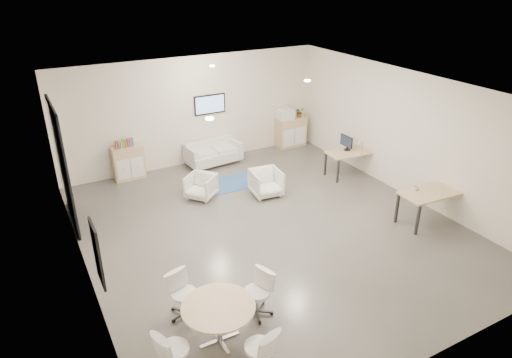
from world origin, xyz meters
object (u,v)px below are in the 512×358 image
(sideboard_right, at_px, (291,132))
(loveseat, at_px, (213,154))
(armchair_left, at_px, (201,185))
(desk_front, at_px, (431,195))
(armchair_right, at_px, (266,182))
(desk_rear, at_px, (350,154))
(round_table, at_px, (218,310))
(sideboard_left, at_px, (129,163))

(sideboard_right, xyz_separation_m, loveseat, (-2.89, -0.14, -0.16))
(armchair_left, bearing_deg, desk_front, 8.85)
(armchair_left, relative_size, armchair_right, 0.91)
(desk_front, bearing_deg, armchair_left, 142.23)
(sideboard_right, distance_m, desk_rear, 2.77)
(armchair_right, bearing_deg, round_table, -121.48)
(armchair_right, bearing_deg, desk_front, -41.85)
(sideboard_right, xyz_separation_m, desk_front, (0.15, -5.74, 0.21))
(sideboard_left, height_order, round_table, sideboard_left)
(desk_front, bearing_deg, sideboard_right, 94.83)
(sideboard_left, distance_m, armchair_right, 3.98)
(loveseat, relative_size, round_table, 1.42)
(desk_rear, relative_size, round_table, 1.21)
(sideboard_left, distance_m, round_table, 6.89)
(sideboard_left, relative_size, sideboard_right, 0.98)
(sideboard_right, distance_m, desk_front, 5.74)
(sideboard_right, xyz_separation_m, desk_rear, (0.23, -2.75, 0.15))
(armchair_left, bearing_deg, loveseat, 108.36)
(sideboard_left, relative_size, desk_rear, 0.67)
(sideboard_right, distance_m, armchair_right, 3.72)
(sideboard_right, height_order, loveseat, sideboard_right)
(armchair_left, height_order, armchair_right, armchair_right)
(sideboard_right, height_order, desk_rear, sideboard_right)
(armchair_right, height_order, desk_rear, armchair_right)
(armchair_left, relative_size, desk_front, 0.46)
(loveseat, xyz_separation_m, desk_front, (3.05, -5.60, 0.37))
(sideboard_right, relative_size, desk_front, 0.64)
(armchair_left, bearing_deg, sideboard_left, 172.45)
(armchair_left, height_order, desk_front, desk_front)
(desk_rear, relative_size, desk_front, 0.93)
(armchair_left, xyz_separation_m, desk_rear, (4.29, -0.70, 0.28))
(loveseat, height_order, armchair_right, armchair_right)
(sideboard_left, xyz_separation_m, desk_rear, (5.62, -2.77, 0.16))
(armchair_left, bearing_deg, armchair_right, 26.33)
(loveseat, bearing_deg, armchair_left, -126.47)
(loveseat, relative_size, desk_rear, 1.17)
(desk_rear, bearing_deg, loveseat, 145.80)
(armchair_right, bearing_deg, loveseat, 104.85)
(armchair_right, bearing_deg, sideboard_right, 53.97)
(sideboard_left, distance_m, desk_rear, 6.27)
(sideboard_right, height_order, armchair_right, sideboard_right)
(round_table, bearing_deg, armchair_left, 70.84)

